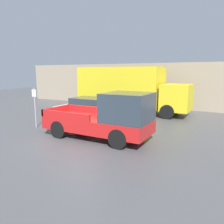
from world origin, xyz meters
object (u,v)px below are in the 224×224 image
Objects in this scene: delivery_truck at (128,89)px; parking_sign at (35,105)px; pickup_truck at (108,118)px; car at (92,109)px.

parking_sign is (-2.47, -6.83, -0.57)m from delivery_truck.
delivery_truck is 3.82× the size of parking_sign.
delivery_truck reaches higher than pickup_truck.
car is at bearing 133.88° from pickup_truck.
delivery_truck is at bearing 70.10° from parking_sign.
delivery_truck is at bearing 80.87° from car.
pickup_truck reaches higher than car.
pickup_truck is at bearing -72.52° from delivery_truck.
car is 0.56× the size of delivery_truck.
delivery_truck is 7.29m from parking_sign.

